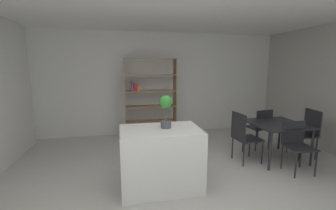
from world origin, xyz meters
TOP-DOWN VIEW (x-y plane):
  - ground_plane at (0.00, 0.00)m, footprint 9.82×9.82m
  - back_partition at (0.00, 3.18)m, footprint 7.13×0.06m
  - kitchen_island at (-0.24, 0.25)m, footprint 1.18×0.78m
  - potted_plant_on_island at (-0.15, 0.29)m, footprint 0.19×0.19m
  - open_bookshelf at (-0.11, 2.78)m, footprint 1.31×0.36m
  - dining_table at (2.17, 0.85)m, footprint 0.99×1.00m
  - dining_chair_island_side at (1.45, 0.84)m, footprint 0.48×0.48m
  - dining_chair_near at (2.17, 0.32)m, footprint 0.45×0.45m
  - dining_chair_window_side at (2.88, 0.84)m, footprint 0.46×0.50m
  - dining_chair_far at (2.18, 1.38)m, footprint 0.46×0.47m

SIDE VIEW (x-z plane):
  - ground_plane at x=0.00m, z-range 0.00..0.00m
  - kitchen_island at x=-0.24m, z-range 0.00..0.92m
  - dining_chair_near at x=2.17m, z-range 0.09..0.96m
  - dining_chair_far at x=2.18m, z-range 0.10..1.00m
  - dining_chair_island_side at x=1.45m, z-range 0.08..1.05m
  - dining_chair_window_side at x=2.88m, z-range 0.09..1.05m
  - dining_table at x=2.17m, z-range 0.29..1.02m
  - open_bookshelf at x=-0.11m, z-range -0.02..2.00m
  - potted_plant_on_island at x=-0.15m, z-range 0.97..1.46m
  - back_partition at x=0.00m, z-range 0.00..2.71m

